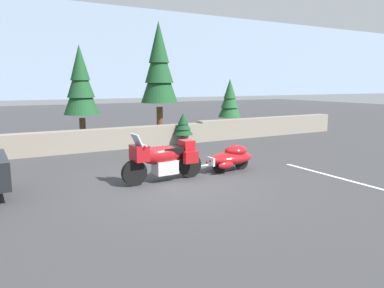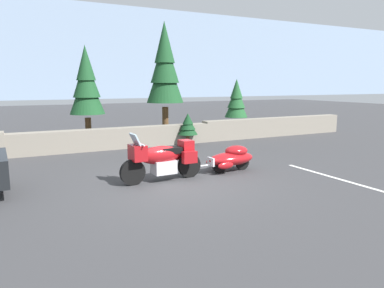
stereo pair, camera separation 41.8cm
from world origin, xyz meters
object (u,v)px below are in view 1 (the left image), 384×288
at_px(pine_tree_tall, 159,67).
at_px(pine_tree_far_right, 81,84).
at_px(car_shaped_trailer, 231,157).
at_px(pine_tree_secondary, 230,100).
at_px(touring_motorcycle, 163,158).

relative_size(pine_tree_tall, pine_tree_far_right, 1.29).
height_order(car_shaped_trailer, pine_tree_tall, pine_tree_tall).
bearing_deg(car_shaped_trailer, pine_tree_tall, 84.65).
relative_size(car_shaped_trailer, pine_tree_secondary, 0.79).
relative_size(pine_tree_tall, pine_tree_secondary, 1.88).
relative_size(touring_motorcycle, pine_tree_tall, 0.44).
distance_m(pine_tree_secondary, pine_tree_far_right, 7.31).
relative_size(pine_tree_secondary, pine_tree_far_right, 0.69).
height_order(car_shaped_trailer, pine_tree_secondary, pine_tree_secondary).
height_order(pine_tree_tall, pine_tree_secondary, pine_tree_tall).
distance_m(car_shaped_trailer, pine_tree_tall, 7.13).
xyz_separation_m(touring_motorcycle, pine_tree_tall, (2.87, 6.58, 2.69)).
distance_m(car_shaped_trailer, pine_tree_secondary, 7.86).
bearing_deg(touring_motorcycle, pine_tree_far_right, 95.39).
xyz_separation_m(pine_tree_tall, pine_tree_secondary, (3.78, -0.11, -1.55)).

